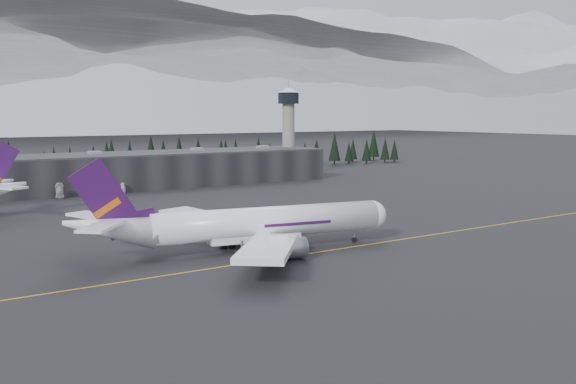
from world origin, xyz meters
TOP-DOWN VIEW (x-y plane):
  - ground at (0.00, 0.00)m, footprint 1400.00×1400.00m
  - taxiline at (0.00, -2.00)m, footprint 400.00×0.40m
  - terminal at (0.00, 125.00)m, footprint 160.00×30.00m
  - control_tower at (75.00, 128.00)m, footprint 10.00×10.00m
  - treeline at (0.00, 162.00)m, footprint 360.00×20.00m
  - jet_main at (-20.32, 6.59)m, footprint 64.28×58.75m
  - gse_vehicle_a at (-27.29, 107.36)m, footprint 3.05×5.41m
  - gse_vehicle_b at (-5.82, 108.92)m, footprint 4.04×2.93m

SIDE VIEW (x-z plane):
  - ground at x=0.00m, z-range 0.00..0.00m
  - taxiline at x=0.00m, z-range 0.00..0.02m
  - gse_vehicle_b at x=-5.82m, z-range 0.00..1.28m
  - gse_vehicle_a at x=-27.29m, z-range 0.00..1.43m
  - jet_main at x=-20.32m, z-range -4.17..14.95m
  - terminal at x=0.00m, z-range 0.00..12.60m
  - treeline at x=0.00m, z-range 0.00..15.00m
  - control_tower at x=75.00m, z-range 4.56..42.26m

